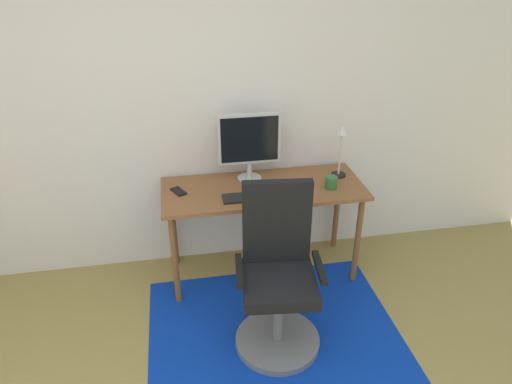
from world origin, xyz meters
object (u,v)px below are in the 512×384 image
coffee_cup (331,182)px  cell_phone (179,191)px  monitor (249,142)px  office_chair (278,285)px  keyboard (253,197)px  desk (263,197)px  computer_mouse (292,192)px  desk_lamp (341,144)px

coffee_cup → cell_phone: 1.10m
monitor → office_chair: (0.03, -0.87, -0.62)m
cell_phone → office_chair: bearing=-79.4°
keyboard → coffee_cup: size_ratio=4.76×
desk → computer_mouse: bearing=-38.7°
keyboard → cell_phone: bearing=160.5°
desk → keyboard: size_ratio=3.42×
cell_phone → coffee_cup: bearing=-33.3°
monitor → office_chair: size_ratio=0.47×
monitor → computer_mouse: bearing=-49.3°
computer_mouse → office_chair: office_chair is taller
coffee_cup → cell_phone: (-1.09, 0.14, -0.04)m
cell_phone → office_chair: size_ratio=0.13×
desk → desk_lamp: (0.60, 0.08, 0.34)m
computer_mouse → coffee_cup: coffee_cup is taller
cell_phone → desk_lamp: bearing=-23.9°
office_chair → cell_phone: bearing=133.2°
keyboard → office_chair: size_ratio=0.39×
keyboard → cell_phone: size_ratio=3.07×
computer_mouse → cell_phone: size_ratio=0.74×
monitor → office_chair: bearing=-88.1°
monitor → cell_phone: monitor is taller
desk → desk_lamp: desk_lamp is taller
keyboard → desk_lamp: 0.78m
monitor → keyboard: bearing=-94.6°
office_chair → desk: bearing=92.6°
desk_lamp → office_chair: bearing=-129.0°
coffee_cup → cell_phone: size_ratio=0.65×
keyboard → office_chair: 0.66m
monitor → cell_phone: 0.62m
desk → computer_mouse: size_ratio=14.16×
desk → office_chair: size_ratio=1.34×
keyboard → monitor: bearing=85.4°
cell_phone → office_chair: office_chair is taller
computer_mouse → desk: bearing=141.3°
monitor → coffee_cup: monitor is taller
monitor → desk_lamp: (0.68, -0.07, -0.04)m
desk → coffee_cup: 0.51m
keyboard → computer_mouse: (0.28, 0.01, 0.01)m
computer_mouse → cell_phone: (-0.79, 0.18, -0.01)m
desk → desk_lamp: 0.70m
desk → cell_phone: (-0.61, 0.03, 0.09)m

